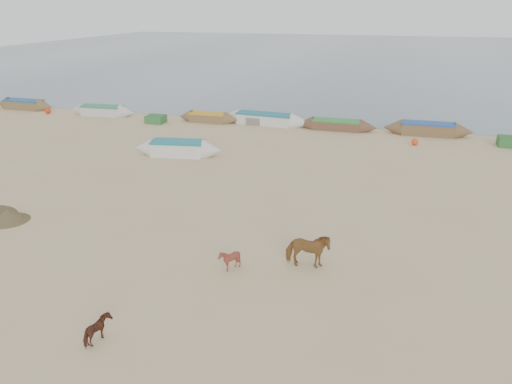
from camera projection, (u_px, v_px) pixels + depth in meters
The scene contains 8 objects.
ground at pixel (227, 253), 18.83m from camera, with size 140.00×140.00×0.00m, color tan.
sea at pixel (373, 54), 92.48m from camera, with size 160.00×160.00×0.00m, color slate.
cow_adult at pixel (308, 251), 17.55m from camera, with size 0.72×1.58×1.34m, color brown.
calf_front at pixel (229, 259), 17.47m from camera, with size 0.67×0.75×0.83m, color maroon.
calf_right at pixel (98, 330), 13.72m from camera, with size 0.76×0.65×0.77m, color #4D2619.
near_canoe at pixel (178, 148), 30.69m from camera, with size 5.42×1.36×0.94m, color silver, non-canonical shape.
waterline_canoes at pixel (313, 123), 37.29m from camera, with size 58.88×3.33×0.91m.
beach_clutter at pixel (379, 131), 35.57m from camera, with size 47.04×4.29×0.64m.
Camera 1 is at (5.75, -15.82, 8.82)m, focal length 35.00 mm.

